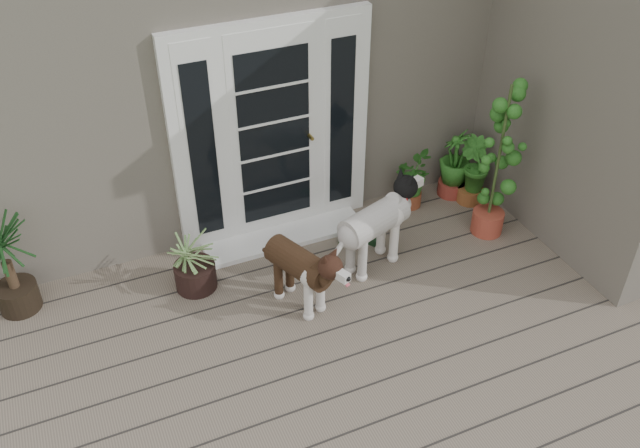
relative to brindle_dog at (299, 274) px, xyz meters
name	(u,v)px	position (x,y,z in m)	size (l,w,h in m)	color
deck	(400,379)	(0.42, -1.06, -0.40)	(6.20, 4.60, 0.12)	#6B5B4C
house_main	(224,19)	(0.42, 3.19, 1.09)	(7.40, 4.00, 3.10)	#665E54
house_wing	(630,86)	(3.32, 0.04, 1.09)	(1.60, 2.40, 3.10)	#665E54
door_unit	(273,133)	(0.22, 1.14, 0.73)	(1.90, 0.14, 2.15)	white
door_step	(284,236)	(0.22, 0.94, -0.32)	(1.60, 0.40, 0.05)	white
brindle_dog	(299,274)	(0.00, 0.00, 0.00)	(0.35, 0.82, 0.68)	#3E2716
white_dog	(374,233)	(0.82, 0.22, 0.04)	(0.39, 0.90, 0.75)	white
spider_plant	(193,258)	(-0.77, 0.59, -0.01)	(0.62, 0.62, 0.66)	#869C60
yucca	(7,265)	(-2.24, 0.94, 0.14)	(0.67, 0.67, 0.97)	black
herb_a	(411,184)	(1.64, 0.94, -0.08)	(0.40, 0.40, 0.51)	#1C641D
herb_b	(472,180)	(2.26, 0.75, -0.08)	(0.35, 0.35, 0.53)	#17511B
herb_c	(454,169)	(2.16, 0.94, -0.03)	(0.40, 0.40, 0.62)	#1B5217
sapling	(498,161)	(2.11, 0.23, 0.48)	(0.48, 0.48, 1.65)	#1A4C15
clog_left	(368,236)	(0.96, 0.56, -0.29)	(0.16, 0.34, 0.10)	black
clog_right	(343,236)	(0.74, 0.68, -0.30)	(0.13, 0.27, 0.08)	#153515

